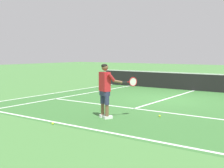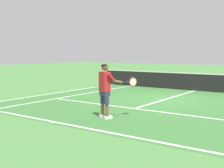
{
  "view_description": "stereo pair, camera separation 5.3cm",
  "coord_description": "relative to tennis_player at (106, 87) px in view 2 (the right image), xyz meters",
  "views": [
    {
      "loc": [
        5.46,
        -11.98,
        2.05
      ],
      "look_at": [
        0.05,
        -4.25,
        1.05
      ],
      "focal_mm": 47.13,
      "sensor_mm": 36.0,
      "label": 1
    },
    {
      "loc": [
        5.51,
        -11.95,
        2.05
      ],
      "look_at": [
        0.05,
        -4.25,
        1.05
      ],
      "focal_mm": 47.13,
      "sensor_mm": 36.0,
      "label": 2
    }
  ],
  "objects": [
    {
      "name": "line_singles_left",
      "position": [
        -4.18,
        3.48,
        -0.99
      ],
      "size": [
        0.1,
        9.61,
        0.01
      ],
      "primitive_type": "cube",
      "color": "white",
      "rests_on": "ground"
    },
    {
      "name": "line_service",
      "position": [
        -0.06,
        1.88,
        -0.99
      ],
      "size": [
        8.23,
        0.1,
        0.01
      ],
      "primitive_type": "cube",
      "color": "white",
      "rests_on": "ground"
    },
    {
      "name": "court_inner_surface",
      "position": [
        -0.06,
        3.48,
        -0.99
      ],
      "size": [
        10.98,
        10.01,
        0.0
      ],
      "primitive_type": "cube",
      "color": "#387033",
      "rests_on": "ground"
    },
    {
      "name": "line_centre_service",
      "position": [
        -0.06,
        5.08,
        -0.99
      ],
      "size": [
        0.1,
        6.4,
        0.01
      ],
      "primitive_type": "cube",
      "color": "white",
      "rests_on": "ground"
    },
    {
      "name": "tennis_player",
      "position": [
        0.0,
        0.0,
        0.0
      ],
      "size": [
        0.98,
        0.96,
        1.71
      ],
      "color": "white",
      "rests_on": "ground"
    },
    {
      "name": "line_baseline",
      "position": [
        -0.06,
        -1.32,
        -0.99
      ],
      "size": [
        10.98,
        0.1,
        0.01
      ],
      "primitive_type": "cube",
      "color": "white",
      "rests_on": "ground"
    },
    {
      "name": "line_doubles_left",
      "position": [
        -5.55,
        3.48,
        -0.99
      ],
      "size": [
        0.1,
        9.61,
        0.01
      ],
      "primitive_type": "cube",
      "color": "white",
      "rests_on": "ground"
    },
    {
      "name": "tennis_ball_by_baseline",
      "position": [
        -0.75,
        -1.55,
        -0.96
      ],
      "size": [
        0.07,
        0.07,
        0.07
      ],
      "primitive_type": "sphere",
      "color": "#CCE02D",
      "rests_on": "ground"
    },
    {
      "name": "ground_plane",
      "position": [
        -0.06,
        4.62,
        -0.99
      ],
      "size": [
        80.0,
        80.0,
        0.0
      ],
      "primitive_type": "plane",
      "color": "#477F3D"
    },
    {
      "name": "tennis_net",
      "position": [
        -0.06,
        8.28,
        -0.49
      ],
      "size": [
        11.96,
        0.08,
        1.07
      ],
      "color": "#333338",
      "rests_on": "ground"
    },
    {
      "name": "tennis_ball_near_feet",
      "position": [
        1.33,
        1.13,
        -0.96
      ],
      "size": [
        0.07,
        0.07,
        0.07
      ],
      "primitive_type": "sphere",
      "color": "#CCE02D",
      "rests_on": "ground"
    }
  ]
}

